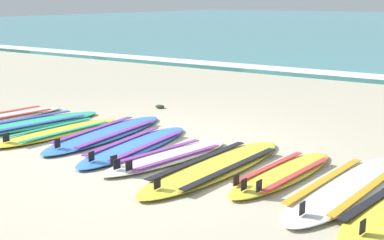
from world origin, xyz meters
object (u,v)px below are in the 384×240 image
(surfboard_3, at_px, (106,134))
(surfboard_6, at_px, (215,166))
(surfboard_0, at_px, (7,117))
(surfboard_8, at_px, (346,188))
(surfboard_2, at_px, (58,132))
(surfboard_7, at_px, (283,173))
(surfboard_4, at_px, (136,146))
(surfboard_5, at_px, (168,157))
(surfboard_1, at_px, (27,124))

(surfboard_3, xyz_separation_m, surfboard_6, (2.00, -0.38, -0.00))
(surfboard_0, xyz_separation_m, surfboard_6, (4.02, -0.28, -0.00))
(surfboard_3, relative_size, surfboard_8, 1.00)
(surfboard_2, xyz_separation_m, surfboard_7, (3.33, 0.12, 0.00))
(surfboard_7, bearing_deg, surfboard_0, 178.95)
(surfboard_0, distance_m, surfboard_7, 4.75)
(surfboard_4, height_order, surfboard_5, same)
(surfboard_2, relative_size, surfboard_4, 0.95)
(surfboard_2, height_order, surfboard_8, same)
(surfboard_0, bearing_deg, surfboard_7, -1.05)
(surfboard_8, bearing_deg, surfboard_7, 175.93)
(surfboard_1, bearing_deg, surfboard_8, 0.28)
(surfboard_1, height_order, surfboard_4, same)
(surfboard_0, bearing_deg, surfboard_2, -8.24)
(surfboard_0, distance_m, surfboard_2, 1.43)
(surfboard_1, height_order, surfboard_2, same)
(surfboard_2, xyz_separation_m, surfboard_4, (1.34, 0.07, -0.00))
(surfboard_5, distance_m, surfboard_6, 0.65)
(surfboard_2, bearing_deg, surfboard_6, -1.75)
(surfboard_0, xyz_separation_m, surfboard_3, (2.03, 0.10, -0.00))
(surfboard_8, bearing_deg, surfboard_1, -179.72)
(surfboard_4, height_order, surfboard_8, same)
(surfboard_5, bearing_deg, surfboard_7, 8.89)
(surfboard_4, bearing_deg, surfboard_7, 1.47)
(surfboard_0, height_order, surfboard_1, same)
(surfboard_4, xyz_separation_m, surfboard_7, (1.99, 0.05, 0.00))
(surfboard_5, bearing_deg, surfboard_2, 177.20)
(surfboard_4, xyz_separation_m, surfboard_8, (2.68, 0.00, -0.00))
(surfboard_5, bearing_deg, surfboard_0, 174.91)
(surfboard_1, bearing_deg, surfboard_0, 166.99)
(surfboard_1, relative_size, surfboard_3, 1.02)
(surfboard_0, bearing_deg, surfboard_4, -2.86)
(surfboard_2, bearing_deg, surfboard_1, 176.40)
(surfboard_6, height_order, surfboard_7, same)
(surfboard_5, height_order, surfboard_8, same)
(surfboard_0, distance_m, surfboard_4, 2.76)
(surfboard_6, bearing_deg, surfboard_0, 175.96)
(surfboard_0, height_order, surfboard_3, same)
(surfboard_2, relative_size, surfboard_5, 1.06)
(surfboard_2, bearing_deg, surfboard_3, 26.31)
(surfboard_5, bearing_deg, surfboard_3, 163.50)
(surfboard_1, bearing_deg, surfboard_6, -2.16)
(surfboard_5, bearing_deg, surfboard_1, 176.98)
(surfboard_2, xyz_separation_m, surfboard_6, (2.61, -0.08, -0.00))
(surfboard_3, bearing_deg, surfboard_8, -3.95)
(surfboard_4, relative_size, surfboard_8, 0.91)
(surfboard_7, bearing_deg, surfboard_5, -171.11)
(surfboard_3, relative_size, surfboard_6, 0.96)
(surfboard_0, height_order, surfboard_4, same)
(surfboard_1, relative_size, surfboard_4, 1.13)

